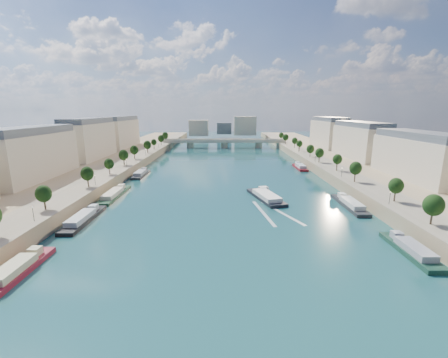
{
  "coord_description": "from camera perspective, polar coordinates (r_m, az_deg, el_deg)",
  "views": [
    {
      "loc": [
        -0.85,
        -46.93,
        34.71
      ],
      "look_at": [
        -0.64,
        81.33,
        5.0
      ],
      "focal_mm": 24.0,
      "sensor_mm": 36.0,
      "label": 1
    }
  ],
  "objects": [
    {
      "name": "buildings_left",
      "position": [
        180.76,
        -27.99,
        5.73
      ],
      "size": [
        16.0,
        226.0,
        23.2
      ],
      "color": "beige",
      "rests_on": "ground"
    },
    {
      "name": "skyline",
      "position": [
        367.03,
        0.54,
        9.91
      ],
      "size": [
        79.0,
        42.0,
        22.0
      ],
      "color": "beige",
      "rests_on": "ground"
    },
    {
      "name": "wake",
      "position": [
        105.3,
        9.22,
        -6.37
      ],
      "size": [
        14.63,
        25.87,
        0.04
      ],
      "color": "silver",
      "rests_on": "ground"
    },
    {
      "name": "bridge",
      "position": [
        280.98,
        0.08,
        6.99
      ],
      "size": [
        112.0,
        12.0,
        8.15
      ],
      "color": "#C1B79E",
      "rests_on": "ground"
    },
    {
      "name": "buildings_right",
      "position": [
        181.56,
        28.28,
        5.72
      ],
      "size": [
        16.0,
        226.0,
        23.2
      ],
      "color": "beige",
      "rests_on": "ground"
    },
    {
      "name": "lamps_left",
      "position": [
        148.8,
        -20.41,
        1.79
      ],
      "size": [
        0.36,
        200.36,
        4.28
      ],
      "color": "black",
      "rests_on": "ground"
    },
    {
      "name": "lamps_right",
      "position": [
        163.26,
        19.0,
        2.83
      ],
      "size": [
        0.36,
        200.36,
        4.28
      ],
      "color": "black",
      "rests_on": "ground"
    },
    {
      "name": "trees_right",
      "position": [
        168.33,
        19.33,
        4.03
      ],
      "size": [
        4.8,
        268.8,
        8.26
      ],
      "color": "#382B1E",
      "rests_on": "ground"
    },
    {
      "name": "moored_barges_left",
      "position": [
        107.57,
        -24.79,
        -6.56
      ],
      "size": [
        5.0,
        153.22,
        3.6
      ],
      "color": "#1B253C",
      "rests_on": "ground"
    },
    {
      "name": "tour_barge",
      "position": [
        120.73,
        7.99,
        -3.36
      ],
      "size": [
        13.68,
        25.89,
        3.58
      ],
      "rotation": [
        0.0,
        0.0,
        0.28
      ],
      "color": "black",
      "rests_on": "ground"
    },
    {
      "name": "trees_left",
      "position": [
        160.31,
        -19.87,
        3.57
      ],
      "size": [
        4.8,
        268.8,
        8.26
      ],
      "color": "#382B1E",
      "rests_on": "ground"
    },
    {
      "name": "ground",
      "position": [
        150.98,
        0.23,
        -0.25
      ],
      "size": [
        700.0,
        700.0,
        0.0
      ],
      "primitive_type": "plane",
      "color": "#0C3238",
      "rests_on": "ground"
    },
    {
      "name": "quay_left",
      "position": [
        166.4,
        -25.41,
        0.6
      ],
      "size": [
        44.0,
        520.0,
        5.0
      ],
      "primitive_type": "cube",
      "color": "#9E8460",
      "rests_on": "ground"
    },
    {
      "name": "quay_right",
      "position": [
        167.13,
        25.75,
        0.62
      ],
      "size": [
        44.0,
        520.0,
        5.0
      ],
      "primitive_type": "cube",
      "color": "#9E8460",
      "rests_on": "ground"
    },
    {
      "name": "pave_left",
      "position": [
        160.07,
        -20.64,
        1.52
      ],
      "size": [
        14.0,
        520.0,
        0.1
      ],
      "primitive_type": "cube",
      "color": "gray",
      "rests_on": "quay_left"
    },
    {
      "name": "pave_right",
      "position": [
        160.67,
        21.02,
        1.53
      ],
      "size": [
        14.0,
        520.0,
        0.1
      ],
      "primitive_type": "cube",
      "color": "gray",
      "rests_on": "quay_right"
    },
    {
      "name": "moored_barges_right",
      "position": [
        108.24,
        25.44,
        -6.51
      ],
      "size": [
        5.0,
        170.68,
        3.6
      ],
      "color": "black",
      "rests_on": "ground"
    }
  ]
}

